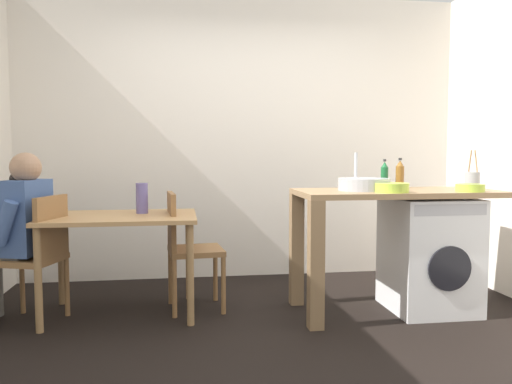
% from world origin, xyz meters
% --- Properties ---
extents(ground_plane, '(5.46, 5.46, 0.00)m').
position_xyz_m(ground_plane, '(0.00, 0.00, 0.00)').
color(ground_plane, black).
extents(wall_back, '(4.60, 0.10, 2.70)m').
position_xyz_m(wall_back, '(0.00, 1.75, 1.35)').
color(wall_back, silver).
rests_on(wall_back, ground_plane).
extents(dining_table, '(1.10, 0.76, 0.74)m').
position_xyz_m(dining_table, '(-1.04, 0.65, 0.64)').
color(dining_table, tan).
rests_on(dining_table, ground_plane).
extents(chair_person_seat, '(0.50, 0.50, 0.90)m').
position_xyz_m(chair_person_seat, '(-1.59, 0.52, 0.51)').
color(chair_person_seat, olive).
rests_on(chair_person_seat, ground_plane).
extents(chair_opposite, '(0.44, 0.44, 0.90)m').
position_xyz_m(chair_opposite, '(-0.56, 0.69, 0.51)').
color(chair_opposite, olive).
rests_on(chair_opposite, ground_plane).
extents(seated_person, '(0.56, 0.54, 1.20)m').
position_xyz_m(seated_person, '(-1.74, 0.57, 0.67)').
color(seated_person, '#595651').
rests_on(seated_person, ground_plane).
extents(kitchen_counter, '(1.50, 0.68, 0.92)m').
position_xyz_m(kitchen_counter, '(0.79, 0.41, 0.76)').
color(kitchen_counter, olive).
rests_on(kitchen_counter, ground_plane).
extents(washing_machine, '(0.60, 0.61, 0.86)m').
position_xyz_m(washing_machine, '(1.26, 0.41, 0.43)').
color(washing_machine, white).
rests_on(washing_machine, ground_plane).
extents(sink_basin, '(0.38, 0.38, 0.09)m').
position_xyz_m(sink_basin, '(0.74, 0.41, 0.97)').
color(sink_basin, '#9EA0A5').
rests_on(sink_basin, kitchen_counter).
extents(tap, '(0.02, 0.02, 0.28)m').
position_xyz_m(tap, '(0.74, 0.59, 1.06)').
color(tap, '#B2B2B7').
rests_on(tap, kitchen_counter).
extents(bottle_tall_green, '(0.06, 0.06, 0.23)m').
position_xyz_m(bottle_tall_green, '(1.00, 0.66, 1.02)').
color(bottle_tall_green, '#19592D').
rests_on(bottle_tall_green, kitchen_counter).
extents(bottle_squat_brown, '(0.07, 0.07, 0.24)m').
position_xyz_m(bottle_squat_brown, '(1.12, 0.64, 1.03)').
color(bottle_squat_brown, brown).
rests_on(bottle_squat_brown, kitchen_counter).
extents(mixing_bowl, '(0.24, 0.24, 0.07)m').
position_xyz_m(mixing_bowl, '(0.87, 0.21, 0.96)').
color(mixing_bowl, '#A8C63D').
rests_on(mixing_bowl, kitchen_counter).
extents(utensil_crock, '(0.11, 0.11, 0.30)m').
position_xyz_m(utensil_crock, '(1.63, 0.46, 0.99)').
color(utensil_crock, gray).
rests_on(utensil_crock, kitchen_counter).
extents(colander, '(0.20, 0.20, 0.06)m').
position_xyz_m(colander, '(1.45, 0.19, 0.95)').
color(colander, '#A8C63D').
rests_on(colander, kitchen_counter).
extents(vase, '(0.09, 0.09, 0.23)m').
position_xyz_m(vase, '(-0.89, 0.75, 0.85)').
color(vase, slate).
rests_on(vase, dining_table).
extents(scissors, '(0.15, 0.06, 0.01)m').
position_xyz_m(scissors, '(0.95, 0.31, 0.92)').
color(scissors, '#B2B2B7').
rests_on(scissors, kitchen_counter).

